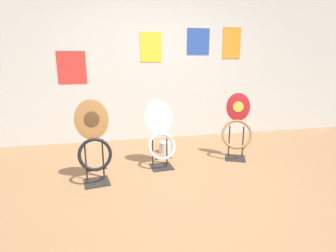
{
  "coord_description": "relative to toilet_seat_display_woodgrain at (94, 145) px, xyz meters",
  "views": [
    {
      "loc": [
        -0.74,
        -2.51,
        1.36
      ],
      "look_at": [
        -0.02,
        0.72,
        0.55
      ],
      "focal_mm": 28.0,
      "sensor_mm": 36.0,
      "label": 1
    }
  ],
  "objects": [
    {
      "name": "wall_back",
      "position": [
        0.94,
        1.68,
        0.85
      ],
      "size": [
        8.0,
        0.07,
        2.6
      ],
      "color": "silver",
      "rests_on": "ground_plane"
    },
    {
      "name": "toilet_seat_display_crimson_swirl",
      "position": [
        1.94,
        0.36,
        -0.01
      ],
      "size": [
        0.47,
        0.41,
        0.94
      ],
      "color": "black",
      "rests_on": "ground_plane"
    },
    {
      "name": "toilet_seat_display_white_plain",
      "position": [
        0.82,
        0.31,
        -0.05
      ],
      "size": [
        0.39,
        0.38,
        0.87
      ],
      "color": "black",
      "rests_on": "ground_plane"
    },
    {
      "name": "ground_plane",
      "position": [
        0.94,
        -0.42,
        -0.45
      ],
      "size": [
        14.0,
        14.0,
        0.0
      ],
      "primitive_type": "plane",
      "color": "#8E6642"
    },
    {
      "name": "paint_can",
      "position": [
        0.99,
        0.83,
        -0.36
      ],
      "size": [
        0.18,
        0.18,
        0.17
      ],
      "color": "silver",
      "rests_on": "ground_plane"
    },
    {
      "name": "toilet_seat_display_woodgrain",
      "position": [
        0.0,
        0.0,
        0.0
      ],
      "size": [
        0.41,
        0.35,
        0.96
      ],
      "color": "black",
      "rests_on": "ground_plane"
    }
  ]
}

